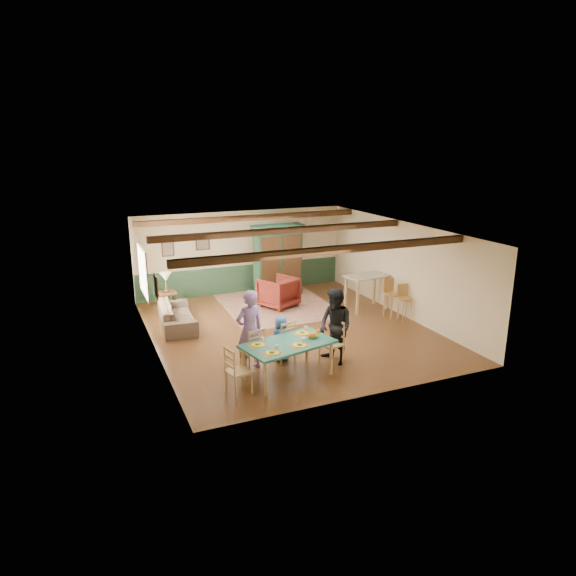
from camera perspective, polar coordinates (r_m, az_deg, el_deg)
name	(u,v)px	position (r m, az deg, el deg)	size (l,w,h in m)	color
floor	(289,330)	(13.73, 0.14, -4.68)	(8.00, 8.00, 0.00)	#482914
wall_back	(242,252)	(16.97, -5.16, 4.01)	(7.00, 0.02, 2.70)	beige
wall_left	(152,296)	(12.43, -14.88, -0.89)	(0.02, 8.00, 2.70)	beige
wall_right	(402,269)	(15.00, 12.55, 2.11)	(0.02, 8.00, 2.70)	beige
ceiling	(289,230)	(13.03, 0.15, 6.51)	(7.00, 8.00, 0.02)	white
wainscot_back	(243,279)	(17.16, -5.07, 1.05)	(6.95, 0.03, 0.90)	#213D28
ceiling_beam_front	(331,250)	(11.01, 4.85, 4.23)	(6.95, 0.16, 0.16)	black
ceiling_beam_mid	(283,231)	(13.41, -0.52, 6.38)	(6.95, 0.16, 0.16)	black
ceiling_beam_back	(251,218)	(15.82, -4.15, 7.80)	(6.95, 0.16, 0.16)	black
window_left	(143,272)	(14.01, -15.85, 1.76)	(0.06, 1.60, 1.30)	white
picture_left_wall	(156,286)	(11.75, -14.44, 0.21)	(0.04, 0.42, 0.52)	gray
picture_back_a	(203,242)	(16.52, -9.48, 5.12)	(0.45, 0.04, 0.55)	gray
picture_back_b	(168,249)	(16.33, -13.21, 4.25)	(0.38, 0.04, 0.48)	gray
dining_table	(288,360)	(10.92, -0.01, -8.04)	(1.89, 1.05, 0.79)	#1E5F4C
dining_chair_far_left	(252,349)	(11.24, -4.03, -6.78)	(0.44, 0.46, 1.00)	tan
dining_chair_far_right	(283,341)	(11.67, -0.53, -5.86)	(0.44, 0.46, 1.00)	tan
dining_chair_end_left	(239,370)	(10.28, -5.51, -9.07)	(0.44, 0.46, 1.00)	tan
dining_chair_end_right	(331,343)	(11.58, 4.84, -6.11)	(0.44, 0.46, 1.00)	tan
person_man	(249,330)	(11.16, -4.30, -4.72)	(0.66, 0.43, 1.81)	#8561A6
person_woman	(335,327)	(11.51, 5.28, -4.30)	(0.84, 0.65, 1.73)	black
person_child	(281,338)	(11.73, -0.77, -5.61)	(0.51, 0.33, 1.05)	#2959A5
cat	(313,334)	(10.99, 2.76, -5.16)	(0.38, 0.15, 0.19)	orange
place_setting_near_left	(272,351)	(10.24, -1.76, -6.99)	(0.42, 0.31, 0.11)	yellow
place_setting_near_center	(300,343)	(10.61, 1.29, -6.15)	(0.42, 0.31, 0.11)	yellow
place_setting_far_left	(258,343)	(10.65, -3.36, -6.10)	(0.42, 0.31, 0.11)	yellow
place_setting_far_right	(302,331)	(11.27, 1.58, -4.81)	(0.42, 0.31, 0.11)	yellow
area_rug	(276,305)	(15.76, -1.30, -1.92)	(3.15, 3.74, 0.01)	tan
armoire	(278,261)	(16.55, -1.14, 3.07)	(1.64, 0.65, 2.31)	#153625
armchair	(278,292)	(15.50, -1.10, -0.47)	(0.98, 1.01, 0.92)	#440F0D
sofa	(177,315)	(14.22, -12.23, -2.96)	(2.19, 0.85, 0.64)	#423529
end_table	(167,303)	(15.35, -13.27, -1.62)	(0.52, 0.52, 0.64)	black
table_lamp	(166,283)	(15.18, -13.42, 0.59)	(0.33, 0.33, 0.59)	beige
counter_table	(366,292)	(15.46, 8.69, -0.46)	(1.25, 0.73, 1.04)	beige
bar_stool_left	(392,299)	(14.84, 11.47, -1.17)	(0.39, 0.43, 1.11)	#B68446
bar_stool_right	(405,303)	(14.66, 12.87, -1.63)	(0.36, 0.40, 1.02)	#B68446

